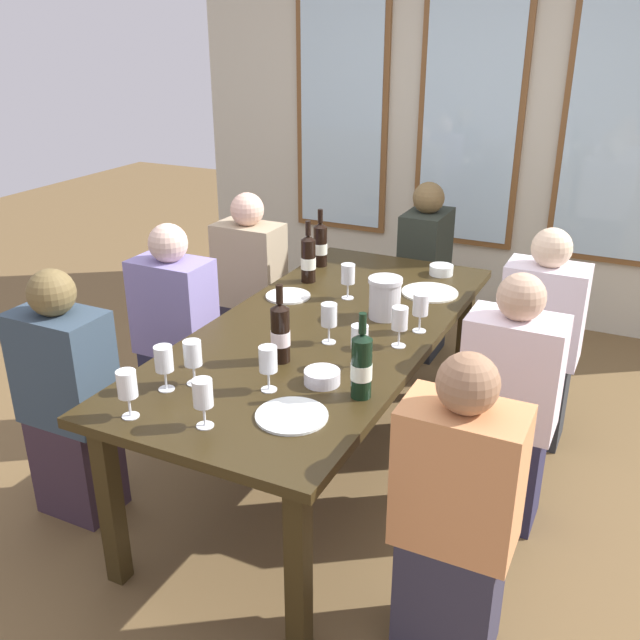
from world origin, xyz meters
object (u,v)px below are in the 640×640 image
dining_table (324,342)px  wine_glass_2 (204,395)px  tasting_bowl_0 (441,270)px  seated_person_3 (455,519)px  wine_glass_0 (127,386)px  wine_glass_3 (164,360)px  wine_bottle_3 (280,332)px  seated_person_0 (251,291)px  white_plate_0 (288,296)px  seated_person_5 (508,408)px  tasting_bowl_1 (322,377)px  seated_person_4 (176,337)px  wine_bottle_1 (308,259)px  seated_person_1 (539,343)px  seated_person_6 (424,275)px  seated_person_2 (69,402)px  wine_glass_4 (268,361)px  wine_glass_9 (348,275)px  white_plate_1 (430,292)px  metal_pitcher (385,298)px  wine_glass_1 (193,355)px  white_plate_2 (292,416)px  wine_bottle_0 (320,244)px  wine_bottle_2 (362,365)px  wine_glass_7 (360,339)px  wine_glass_6 (421,305)px  wine_glass_8 (400,319)px

dining_table → wine_glass_2: (0.00, -0.92, 0.19)m
tasting_bowl_0 → seated_person_3: (0.57, -1.66, -0.24)m
wine_glass_0 → wine_glass_3: 0.21m
wine_bottle_3 → seated_person_0: 1.42m
white_plate_0 → seated_person_5: (1.15, -0.24, -0.22)m
tasting_bowl_1 → wine_glass_0: bearing=-133.9°
wine_glass_2 → seated_person_4: bearing=131.9°
wine_bottle_1 → seated_person_1: (1.16, 0.23, -0.34)m
seated_person_6 → seated_person_2: bearing=-110.8°
tasting_bowl_1 → seated_person_6: 1.95m
wine_glass_4 → wine_glass_9: bearing=96.8°
white_plate_1 → wine_glass_9: wine_glass_9 is taller
tasting_bowl_1 → wine_glass_2: bearing=-116.0°
metal_pitcher → tasting_bowl_1: metal_pitcher is taller
white_plate_0 → wine_glass_1: bearing=-83.2°
white_plate_2 → wine_glass_0: wine_glass_0 is taller
dining_table → wine_glass_3: wine_glass_3 is taller
wine_glass_3 → seated_person_5: size_ratio=0.16×
wine_glass_3 → seated_person_6: (0.27, 2.21, -0.34)m
wine_bottle_0 → tasting_bowl_1: bearing=-63.8°
wine_bottle_2 → tasting_bowl_0: 1.42m
metal_pitcher → wine_bottle_3: (-0.21, -0.60, 0.03)m
wine_bottle_1 → wine_glass_7: bearing=-51.8°
wine_bottle_3 → seated_person_4: 0.96m
wine_bottle_3 → wine_glass_2: (0.01, -0.54, -0.01)m
wine_bottle_3 → seated_person_1: size_ratio=0.29×
wine_bottle_0 → wine_glass_7: size_ratio=1.83×
wine_bottle_0 → dining_table: bearing=-63.1°
wine_glass_6 → white_plate_1: bearing=102.3°
tasting_bowl_0 → seated_person_3: bearing=-71.1°
wine_bottle_1 → seated_person_4: size_ratio=0.29×
wine_bottle_1 → wine_bottle_2: (0.72, -1.01, 0.00)m
dining_table → seated_person_1: size_ratio=1.98×
seated_person_1 → wine_bottle_1: bearing=-169.0°
wine_bottle_1 → wine_glass_2: size_ratio=1.85×
wine_glass_7 → seated_person_6: 1.79m
wine_glass_7 → seated_person_5: seated_person_5 is taller
wine_bottle_2 → wine_glass_4: size_ratio=1.87×
tasting_bowl_0 → wine_glass_9: (-0.31, -0.54, 0.10)m
wine_glass_9 → seated_person_0: size_ratio=0.16×
dining_table → wine_glass_1: bearing=-106.8°
wine_glass_8 → tasting_bowl_0: bearing=96.4°
wine_glass_4 → seated_person_3: seated_person_3 is taller
tasting_bowl_0 → seated_person_3: size_ratio=0.11×
tasting_bowl_0 → wine_glass_9: size_ratio=0.73×
dining_table → wine_bottle_1: 0.63m
dining_table → wine_bottle_2: 0.67m
dining_table → tasting_bowl_0: size_ratio=17.38×
wine_glass_0 → seated_person_0: 1.83m
wine_glass_2 → wine_glass_4: size_ratio=1.00×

